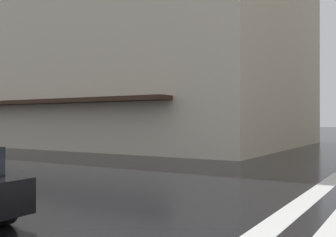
% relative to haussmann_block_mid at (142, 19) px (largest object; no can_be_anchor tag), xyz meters
% --- Properties ---
extents(haussmann_block_mid, '(19.64, 23.90, 20.67)m').
position_rel_haussmann_block_mid_xyz_m(haussmann_block_mid, '(0.00, 0.00, 0.00)').
color(haussmann_block_mid, beige).
rests_on(haussmann_block_mid, ground_plane).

